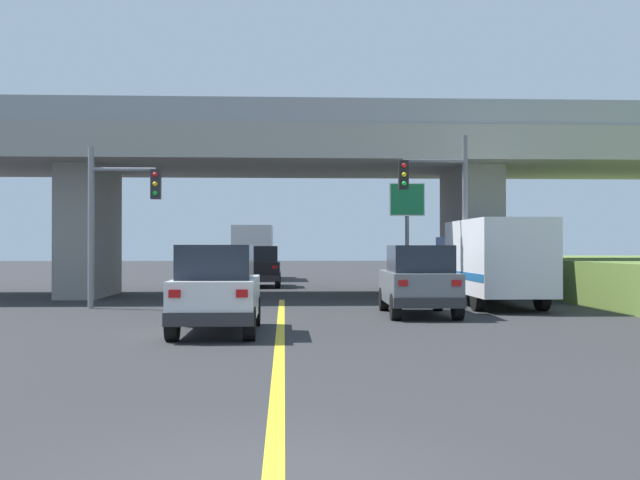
% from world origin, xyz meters
% --- Properties ---
extents(ground, '(160.00, 160.00, 0.00)m').
position_xyz_m(ground, '(0.00, 25.13, 0.00)').
color(ground, '#2B2B2D').
extents(overpass_bridge, '(35.86, 8.13, 7.30)m').
position_xyz_m(overpass_bridge, '(0.00, 25.13, 5.26)').
color(overpass_bridge, gray).
rests_on(overpass_bridge, ground).
extents(lane_divider_stripe, '(0.20, 22.62, 0.01)m').
position_xyz_m(lane_divider_stripe, '(0.00, 11.31, 0.00)').
color(lane_divider_stripe, yellow).
rests_on(lane_divider_stripe, ground).
extents(suv_lead, '(1.87, 4.26, 2.02)m').
position_xyz_m(suv_lead, '(-1.45, 11.40, 1.01)').
color(suv_lead, silver).
rests_on(suv_lead, ground).
extents(suv_crossing, '(2.04, 4.36, 2.02)m').
position_xyz_m(suv_crossing, '(3.96, 15.81, 1.01)').
color(suv_crossing, slate).
rests_on(suv_crossing, ground).
extents(box_truck, '(2.33, 7.52, 2.85)m').
position_xyz_m(box_truck, '(7.03, 19.33, 1.53)').
color(box_truck, navy).
rests_on(box_truck, ground).
extents(sedan_oncoming, '(1.91, 4.48, 2.02)m').
position_xyz_m(sedan_oncoming, '(-1.05, 32.25, 1.01)').
color(sedan_oncoming, black).
rests_on(sedan_oncoming, ground).
extents(traffic_signal_nearside, '(2.32, 0.36, 5.71)m').
position_xyz_m(traffic_signal_nearside, '(5.41, 19.30, 3.51)').
color(traffic_signal_nearside, '#56595E').
rests_on(traffic_signal_nearside, ground).
extents(traffic_signal_farside, '(2.33, 0.36, 5.20)m').
position_xyz_m(traffic_signal_farside, '(-5.37, 18.85, 3.24)').
color(traffic_signal_farside, slate).
rests_on(traffic_signal_farside, ground).
extents(highway_sign, '(1.30, 0.17, 4.46)m').
position_xyz_m(highway_sign, '(4.56, 21.66, 3.21)').
color(highway_sign, '#56595E').
rests_on(highway_sign, ground).
extents(semi_truck_distant, '(2.33, 7.36, 3.23)m').
position_xyz_m(semi_truck_distant, '(-1.79, 41.18, 1.69)').
color(semi_truck_distant, red).
rests_on(semi_truck_distant, ground).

